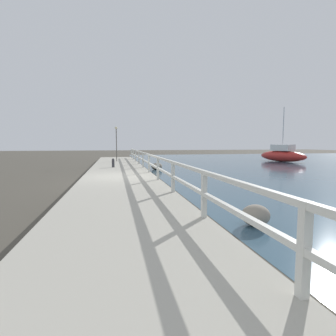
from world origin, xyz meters
TOP-DOWN VIEW (x-y plane):
  - ground_plane at (0.00, 0.00)m, footprint 120.00×120.00m
  - dock_walkway at (0.00, 0.00)m, footprint 3.42×36.00m
  - railing at (1.61, -0.00)m, footprint 0.10×32.50m
  - boulder_water_edge at (2.74, 5.54)m, footprint 0.66×0.59m
  - boulder_far_strip at (2.86, -7.28)m, footprint 0.64×0.57m
  - boulder_downstream at (2.62, 5.70)m, footprint 0.61×0.55m
  - mooring_bollard at (-0.30, 4.87)m, footprint 0.17×0.17m
  - dock_lamp at (-0.01, 10.74)m, footprint 0.23×0.23m
  - sailboat_red at (16.54, 11.25)m, footprint 2.82×5.66m

SIDE VIEW (x-z plane):
  - ground_plane at x=0.00m, z-range 0.00..0.00m
  - dock_walkway at x=0.00m, z-range 0.00..0.29m
  - boulder_downstream at x=2.62m, z-range 0.00..0.46m
  - boulder_far_strip at x=2.86m, z-range 0.00..0.48m
  - boulder_water_edge at x=2.74m, z-range 0.00..0.49m
  - mooring_bollard at x=-0.30m, z-range 0.30..0.88m
  - sailboat_red at x=16.54m, z-range -2.04..3.42m
  - railing at x=1.61m, z-range 0.47..1.46m
  - dock_lamp at x=-0.01m, z-range 0.90..3.91m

